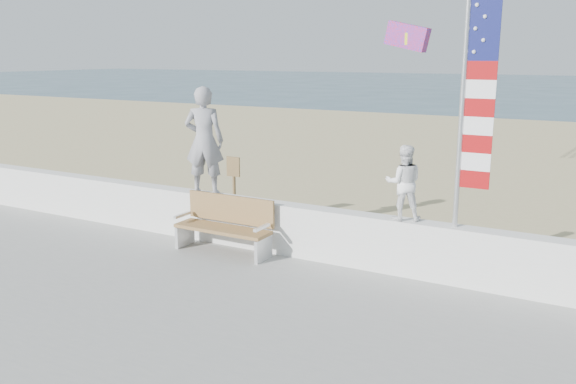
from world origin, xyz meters
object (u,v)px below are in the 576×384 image
(bench, at_px, (225,224))
(flag, at_px, (471,101))
(child, at_px, (404,183))
(adult, at_px, (204,141))

(bench, xyz_separation_m, flag, (4.07, 0.45, 2.30))
(child, bearing_deg, adult, -22.59)
(adult, xyz_separation_m, flag, (4.82, -0.00, 0.91))
(adult, bearing_deg, child, 158.28)
(adult, height_order, flag, flag)
(adult, distance_m, flag, 4.91)
(adult, xyz_separation_m, child, (3.86, 0.00, -0.40))
(bench, distance_m, flag, 4.70)
(adult, xyz_separation_m, bench, (0.76, -0.45, -1.39))
(adult, bearing_deg, bench, 127.24)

